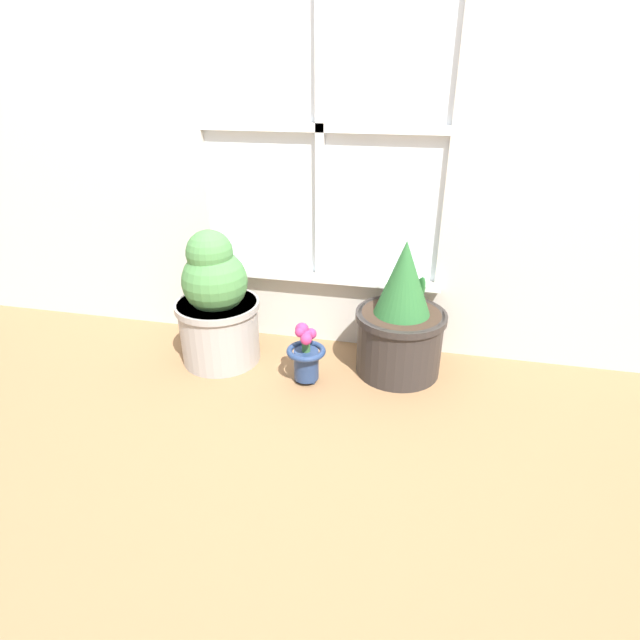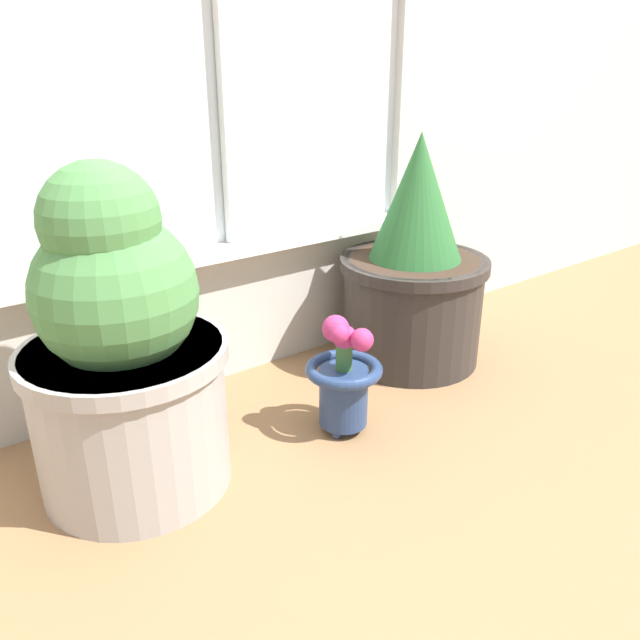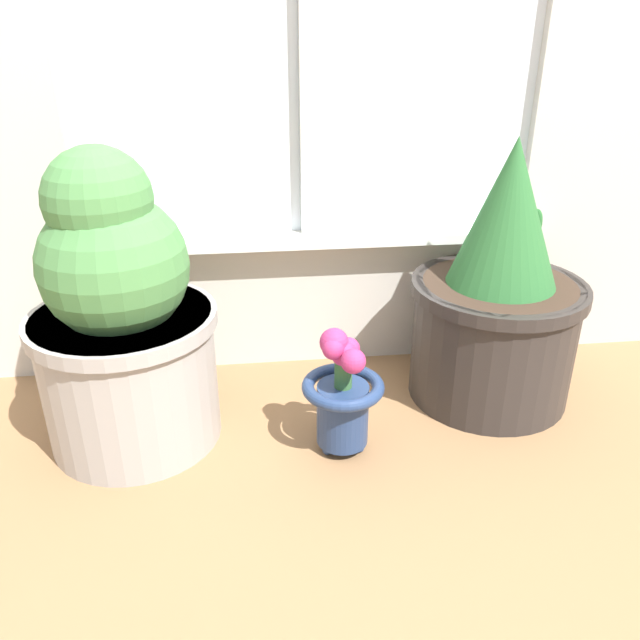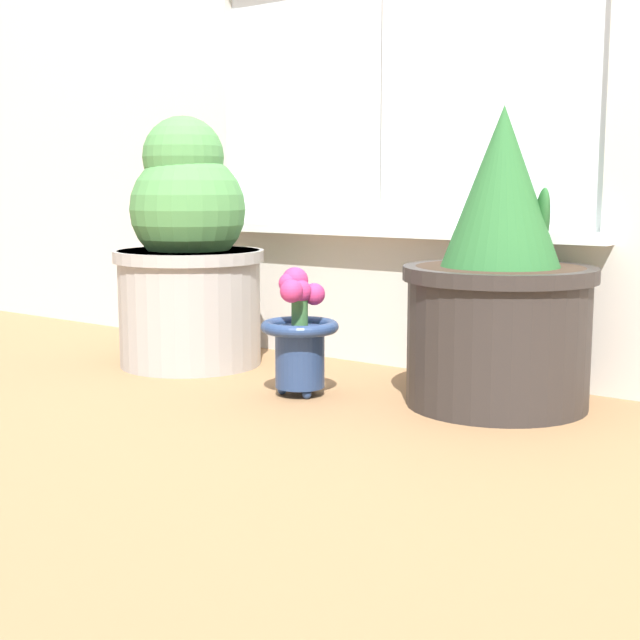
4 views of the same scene
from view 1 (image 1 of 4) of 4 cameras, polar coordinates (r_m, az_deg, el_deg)
name	(u,v)px [view 1 (image 1 of 4)]	position (r m, az deg, el deg)	size (l,w,h in m)	color
ground_plane	(293,397)	(2.05, -3.14, -8.76)	(10.00, 10.00, 0.00)	olive
wall_with_window	(321,47)	(2.19, 0.09, 28.76)	(4.40, 0.10, 2.50)	beige
potted_plant_left	(217,305)	(2.22, -11.71, 1.66)	(0.37, 0.37, 0.60)	#9E9993
potted_plant_right	(401,322)	(2.12, 9.21, -0.21)	(0.38, 0.38, 0.59)	#2D2826
flower_vase	(306,354)	(2.07, -1.62, -3.92)	(0.16, 0.16, 0.27)	navy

